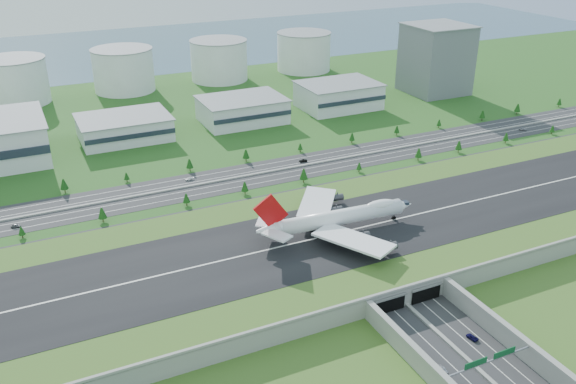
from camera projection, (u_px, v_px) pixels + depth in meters
name	position (u px, v px, depth m)	size (l,w,h in m)	color
ground	(343.00, 247.00, 279.72)	(1200.00, 1200.00, 0.00)	#215019
airfield_deck	(344.00, 240.00, 277.90)	(520.00, 100.00, 9.20)	gray
underpass_road	(497.00, 379.00, 196.82)	(38.80, 120.40, 8.00)	#28282B
sign_gantry_near	(490.00, 362.00, 198.91)	(38.70, 0.70, 9.80)	gray
north_expressway	(262.00, 173.00, 357.52)	(560.00, 36.00, 0.12)	#28282B
tree_row	(278.00, 164.00, 358.93)	(505.85, 48.64, 8.47)	#3D2819
hangar_mid_a	(124.00, 128.00, 408.98)	(58.00, 42.00, 15.00)	silver
hangar_mid_b	(242.00, 110.00, 441.44)	(58.00, 42.00, 17.00)	silver
hangar_mid_c	(338.00, 96.00, 471.97)	(58.00, 42.00, 19.00)	silver
office_tower	(436.00, 59.00, 505.21)	(46.00, 46.00, 55.00)	slate
fuel_tank_a	(15.00, 81.00, 479.83)	(50.00, 50.00, 35.00)	white
fuel_tank_b	(124.00, 70.00, 512.72)	(50.00, 50.00, 35.00)	white
fuel_tank_c	(219.00, 60.00, 545.61)	(50.00, 50.00, 35.00)	white
fuel_tank_d	(304.00, 52.00, 578.50)	(50.00, 50.00, 35.00)	white
bay_water	(126.00, 49.00, 672.92)	(1200.00, 260.00, 0.06)	#3B5C72
boeing_747	(337.00, 218.00, 274.50)	(78.79, 74.29, 24.35)	white
car_0	(443.00, 369.00, 204.64)	(1.70, 4.23, 1.44)	silver
car_2	(472.00, 337.00, 219.99)	(2.21, 4.78, 1.33)	#0E0B39
car_4	(16.00, 226.00, 296.69)	(1.88, 4.66, 1.59)	#515256
car_5	(303.00, 161.00, 373.06)	(1.76, 5.05, 1.67)	black
car_6	(523.00, 129.00, 426.81)	(2.48, 5.38, 1.50)	#A5A4A9
car_7	(189.00, 179.00, 348.34)	(2.06, 5.07, 1.47)	white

